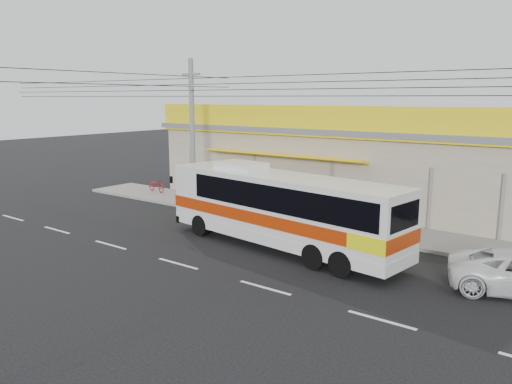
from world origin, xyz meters
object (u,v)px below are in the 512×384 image
Objects in this scene: motorbike_dark at (218,194)px; utility_pole at (191,86)px; coach_bus at (284,206)px; motorbike_red at (156,185)px.

motorbike_dark is 6.44m from utility_pole.
coach_bus is 9.55m from utility_pole.
motorbike_red is 8.42m from utility_pole.
motorbike_red is (-13.11, 5.03, -1.23)m from coach_bus.
motorbike_red is 0.05× the size of utility_pole.
motorbike_dark reaches higher than motorbike_red.
coach_bus is at bearing -102.49° from motorbike_red.
motorbike_red is at bearing 112.36° from motorbike_dark.
coach_bus is at bearing -100.20° from motorbike_dark.
coach_bus is 14.09m from motorbike_red.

